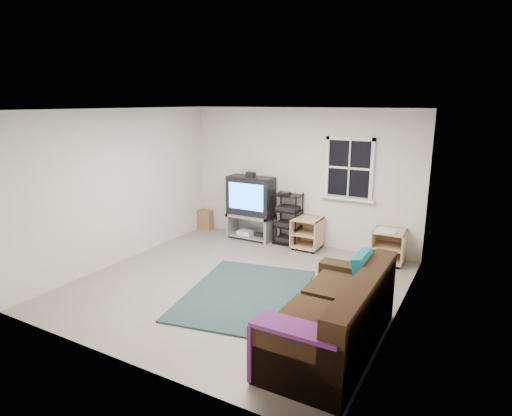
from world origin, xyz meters
The scene contains 8 objects.
room centered at (0.95, 2.27, 1.48)m, with size 4.60×4.62×4.60m.
tv_unit centered at (-0.94, 2.05, 0.75)m, with size 0.93×0.46×1.36m.
av_rack centered at (-0.15, 2.09, 0.44)m, with size 0.51×0.37×1.02m.
side_table_left centered at (0.29, 2.05, 0.32)m, with size 0.50×0.50×0.59m.
side_table_right centered at (1.78, 2.04, 0.34)m, with size 0.54×0.57×0.61m.
sofa centered at (1.84, -0.94, 0.34)m, with size 0.94×2.12×0.97m.
shag_rug centered at (0.28, -0.27, 0.01)m, with size 1.61×2.22×0.03m, color black.
paper_bag centered at (-2.15, 2.15, 0.21)m, with size 0.29×0.19×0.42m, color #8B5C3E.
Camera 1 is at (3.18, -5.15, 2.71)m, focal length 30.00 mm.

